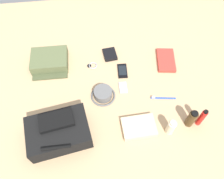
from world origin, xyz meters
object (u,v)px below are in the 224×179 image
at_px(backpack, 59,132).
at_px(sunscreen_spray, 202,118).
at_px(paperback_novel, 166,60).
at_px(toiletry_pouch, 50,61).
at_px(wristwatch, 92,66).
at_px(cell_phone, 122,71).
at_px(lotion_bottle, 171,127).
at_px(cologne_bottle, 191,119).
at_px(folded_towel, 139,127).
at_px(wallet, 110,54).
at_px(bucket_hat, 103,94).
at_px(media_player, 123,87).
at_px(toothbrush, 162,98).

relative_size(backpack, sunscreen_spray, 2.40).
xyz_separation_m(sunscreen_spray, paperback_novel, (0.08, -0.49, -0.06)).
bearing_deg(sunscreen_spray, paperback_novel, -80.66).
bearing_deg(sunscreen_spray, toiletry_pouch, -31.89).
bearing_deg(wristwatch, cell_phone, 161.04).
bearing_deg(lotion_bottle, cologne_bottle, -164.36).
relative_size(toiletry_pouch, folded_towel, 1.27).
xyz_separation_m(paperback_novel, wallet, (0.39, -0.10, 0.00)).
height_order(paperback_novel, cell_phone, paperback_novel).
height_order(wristwatch, wallet, wallet).
height_order(bucket_hat, wristwatch, bucket_hat).
xyz_separation_m(cell_phone, wristwatch, (0.21, -0.07, -0.00)).
height_order(lotion_bottle, media_player, lotion_bottle).
distance_m(cell_phone, folded_towel, 0.44).
height_order(toiletry_pouch, sunscreen_spray, sunscreen_spray).
bearing_deg(toiletry_pouch, wristwatch, 169.98).
relative_size(bucket_hat, cell_phone, 1.33).
distance_m(wallet, folded_towel, 0.60).
bearing_deg(backpack, lotion_bottle, 176.20).
height_order(sunscreen_spray, lotion_bottle, sunscreen_spray).
bearing_deg(sunscreen_spray, folded_towel, -1.22).
xyz_separation_m(cell_phone, toothbrush, (-0.22, 0.25, 0.00)).
bearing_deg(cell_phone, wallet, -65.20).
bearing_deg(paperback_novel, toothbrush, 71.81).
distance_m(cologne_bottle, cell_phone, 0.56).
relative_size(sunscreen_spray, folded_towel, 0.79).
xyz_separation_m(lotion_bottle, folded_towel, (0.18, -0.04, -0.04)).
distance_m(sunscreen_spray, cell_phone, 0.60).
bearing_deg(lotion_bottle, cell_phone, -65.44).
height_order(backpack, wristwatch, backpack).
bearing_deg(folded_towel, media_player, -79.80).
xyz_separation_m(media_player, folded_towel, (-0.05, 0.30, 0.01)).
bearing_deg(wristwatch, lotion_bottle, 127.81).
bearing_deg(paperback_novel, cologne_bottle, 92.77).
relative_size(cologne_bottle, media_player, 1.68).
distance_m(cell_phone, wristwatch, 0.22).
bearing_deg(folded_towel, toiletry_pouch, -45.79).
distance_m(toiletry_pouch, cologne_bottle, 1.02).
bearing_deg(folded_towel, paperback_novel, -120.29).
xyz_separation_m(backpack, cologne_bottle, (-0.78, 0.01, 0.00)).
height_order(wristwatch, toothbrush, toothbrush).
relative_size(sunscreen_spray, wristwatch, 2.23).
distance_m(lotion_bottle, wallet, 0.69).
bearing_deg(toiletry_pouch, bucket_hat, 138.57).
height_order(toiletry_pouch, folded_towel, toiletry_pouch).
height_order(sunscreen_spray, folded_towel, sunscreen_spray).
xyz_separation_m(wristwatch, wallet, (-0.13, -0.08, 0.01)).
height_order(sunscreen_spray, cell_phone, sunscreen_spray).
bearing_deg(backpack, wristwatch, -114.05).
relative_size(wristwatch, toothbrush, 0.44).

